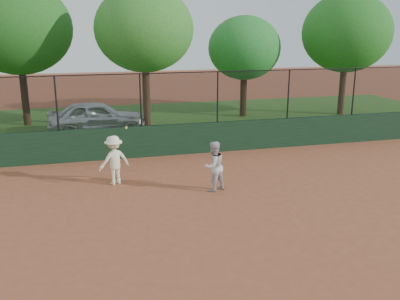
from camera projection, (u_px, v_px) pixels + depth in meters
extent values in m
plane|color=#A35334|center=(192.00, 218.00, 11.70)|extent=(80.00, 80.00, 0.00)
cube|color=#18351E|center=(155.00, 141.00, 17.13)|extent=(26.00, 0.20, 1.20)
cube|color=#2C5A1C|center=(137.00, 124.00, 22.89)|extent=(36.00, 12.00, 0.01)
imported|color=silver|center=(97.00, 117.00, 20.81)|extent=(4.48, 1.83, 1.52)
imported|color=silver|center=(213.00, 166.00, 13.47)|extent=(0.92, 0.84, 1.54)
imported|color=white|center=(114.00, 160.00, 14.02)|extent=(1.16, 0.92, 1.57)
sphere|color=yellow|center=(126.00, 128.00, 13.44)|extent=(0.07, 0.07, 0.07)
cube|color=black|center=(154.00, 100.00, 16.70)|extent=(26.00, 0.02, 2.00)
cylinder|color=black|center=(153.00, 73.00, 16.44)|extent=(26.00, 0.04, 0.04)
cylinder|color=black|center=(56.00, 104.00, 15.85)|extent=(0.06, 0.06, 2.00)
cylinder|color=black|center=(141.00, 100.00, 16.58)|extent=(0.06, 0.06, 2.00)
cylinder|color=black|center=(218.00, 97.00, 17.31)|extent=(0.06, 0.06, 2.00)
cylinder|color=black|center=(288.00, 94.00, 18.04)|extent=(0.06, 0.06, 2.00)
cylinder|color=black|center=(354.00, 92.00, 18.77)|extent=(0.06, 0.06, 2.00)
cylinder|color=#3C2614|center=(25.00, 98.00, 22.37)|extent=(0.36, 0.36, 2.77)
ellipsoid|color=#205A1A|center=(18.00, 28.00, 21.46)|extent=(5.19, 4.72, 4.49)
cylinder|color=#4B311A|center=(147.00, 99.00, 21.64)|extent=(0.36, 0.36, 2.93)
ellipsoid|color=#317424|center=(144.00, 29.00, 20.76)|extent=(4.64, 4.22, 4.01)
cylinder|color=#3A2313|center=(243.00, 96.00, 24.69)|extent=(0.36, 0.36, 2.20)
ellipsoid|color=#246F28|center=(245.00, 48.00, 23.99)|extent=(3.96, 3.60, 3.42)
cylinder|color=#492F1A|center=(342.00, 91.00, 25.15)|extent=(0.36, 0.36, 2.60)
ellipsoid|color=#20631C|center=(347.00, 33.00, 24.29)|extent=(4.97, 4.51, 4.29)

